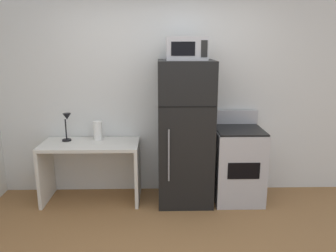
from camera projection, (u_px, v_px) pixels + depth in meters
wall_back_white at (166, 94)px, 4.29m from camera, size 5.00×0.10×2.60m
desk at (91, 160)px, 4.11m from camera, size 1.19×0.56×0.75m
desk_lamp at (67, 122)px, 4.08m from camera, size 0.14×0.12×0.35m
paper_towel_roll at (98, 131)px, 4.16m from camera, size 0.11×0.11×0.24m
refrigerator at (185, 133)px, 4.03m from camera, size 0.65×0.64×1.75m
microwave at (187, 48)px, 3.77m from camera, size 0.46×0.35×0.26m
oven_range at (238, 164)px, 4.15m from camera, size 0.59×0.61×1.10m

